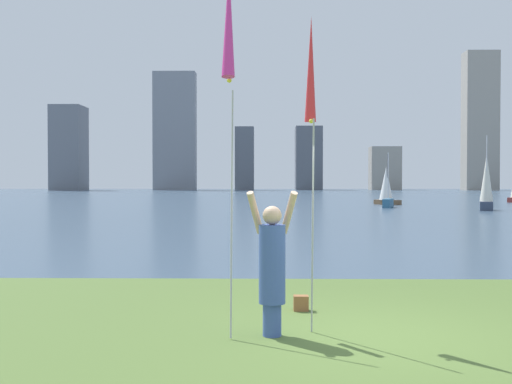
{
  "coord_description": "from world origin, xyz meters",
  "views": [
    {
      "loc": [
        -1.37,
        -8.17,
        2.07
      ],
      "look_at": [
        -1.66,
        7.63,
        1.73
      ],
      "focal_mm": 43.79,
      "sensor_mm": 36.0,
      "label": 1
    }
  ],
  "objects_px": {
    "sailboat_1": "(486,185)",
    "sailboat_6": "(388,203)",
    "kite_flag_left": "(229,29)",
    "kite_flag_right": "(311,76)",
    "sailboat_0": "(386,187)",
    "person": "(272,265)",
    "bag": "(301,303)"
  },
  "relations": [
    {
      "from": "kite_flag_right",
      "to": "bag",
      "type": "relative_size",
      "value": 18.11
    },
    {
      "from": "sailboat_1",
      "to": "sailboat_0",
      "type": "bearing_deg",
      "value": 117.08
    },
    {
      "from": "sailboat_6",
      "to": "person",
      "type": "bearing_deg",
      "value": -103.16
    },
    {
      "from": "person",
      "to": "kite_flag_right",
      "type": "bearing_deg",
      "value": 50.02
    },
    {
      "from": "sailboat_1",
      "to": "sailboat_6",
      "type": "relative_size",
      "value": 1.24
    },
    {
      "from": "kite_flag_right",
      "to": "bag",
      "type": "distance_m",
      "value": 3.55
    },
    {
      "from": "kite_flag_right",
      "to": "sailboat_1",
      "type": "xyz_separation_m",
      "value": [
        13.8,
        32.64,
        -1.81
      ]
    },
    {
      "from": "sailboat_1",
      "to": "sailboat_6",
      "type": "xyz_separation_m",
      "value": [
        -5.72,
        3.77,
        -1.31
      ]
    },
    {
      "from": "kite_flag_right",
      "to": "sailboat_6",
      "type": "xyz_separation_m",
      "value": [
        8.08,
        36.4,
        -3.13
      ]
    },
    {
      "from": "person",
      "to": "bag",
      "type": "xyz_separation_m",
      "value": [
        0.46,
        1.58,
        -0.82
      ]
    },
    {
      "from": "person",
      "to": "sailboat_0",
      "type": "bearing_deg",
      "value": 88.13
    },
    {
      "from": "sailboat_6",
      "to": "kite_flag_left",
      "type": "bearing_deg",
      "value": -103.75
    },
    {
      "from": "sailboat_1",
      "to": "bag",
      "type": "bearing_deg",
      "value": -113.76
    },
    {
      "from": "sailboat_6",
      "to": "kite_flag_right",
      "type": "bearing_deg",
      "value": -102.51
    },
    {
      "from": "kite_flag_right",
      "to": "sailboat_6",
      "type": "height_order",
      "value": "kite_flag_right"
    },
    {
      "from": "person",
      "to": "kite_flag_left",
      "type": "height_order",
      "value": "kite_flag_left"
    },
    {
      "from": "kite_flag_left",
      "to": "person",
      "type": "bearing_deg",
      "value": 44.85
    },
    {
      "from": "person",
      "to": "sailboat_1",
      "type": "bearing_deg",
      "value": 77.38
    },
    {
      "from": "sailboat_0",
      "to": "person",
      "type": "bearing_deg",
      "value": -102.68
    },
    {
      "from": "kite_flag_left",
      "to": "bag",
      "type": "bearing_deg",
      "value": 64.66
    },
    {
      "from": "kite_flag_left",
      "to": "kite_flag_right",
      "type": "xyz_separation_m",
      "value": [
        1.07,
        0.97,
        -0.42
      ]
    },
    {
      "from": "kite_flag_right",
      "to": "bag",
      "type": "height_order",
      "value": "kite_flag_right"
    },
    {
      "from": "bag",
      "to": "sailboat_0",
      "type": "distance_m",
      "value": 41.87
    },
    {
      "from": "person",
      "to": "sailboat_1",
      "type": "distance_m",
      "value": 36.05
    },
    {
      "from": "person",
      "to": "kite_flag_right",
      "type": "distance_m",
      "value": 2.63
    },
    {
      "from": "sailboat_1",
      "to": "sailboat_6",
      "type": "bearing_deg",
      "value": 146.63
    },
    {
      "from": "person",
      "to": "kite_flag_right",
      "type": "height_order",
      "value": "kite_flag_right"
    },
    {
      "from": "kite_flag_right",
      "to": "sailboat_0",
      "type": "xyz_separation_m",
      "value": [
        9.01,
        41.99,
        -2.07
      ]
    },
    {
      "from": "kite_flag_left",
      "to": "sailboat_1",
      "type": "relative_size",
      "value": 0.96
    },
    {
      "from": "sailboat_6",
      "to": "sailboat_1",
      "type": "bearing_deg",
      "value": -33.37
    },
    {
      "from": "sailboat_0",
      "to": "sailboat_6",
      "type": "distance_m",
      "value": 5.76
    },
    {
      "from": "kite_flag_left",
      "to": "kite_flag_right",
      "type": "distance_m",
      "value": 1.5
    }
  ]
}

